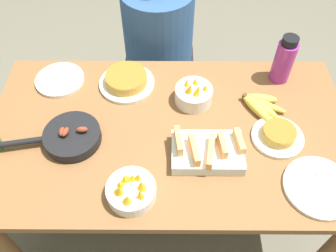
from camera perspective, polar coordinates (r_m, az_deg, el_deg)
name	(u,v)px	position (r m, az deg, el deg)	size (l,w,h in m)	color
ground_plane	(168,205)	(2.09, 0.00, -12.58)	(14.00, 14.00, 0.00)	#666051
dining_table	(168,144)	(1.56, 0.00, -2.87)	(1.53, 0.86, 0.71)	brown
banana_bunch	(258,105)	(1.60, 14.28, 3.36)	(0.20, 0.17, 0.04)	gold
melon_tray	(206,151)	(1.39, 6.07, -4.02)	(0.28, 0.19, 0.10)	silver
skillet	(70,137)	(1.48, -15.50, -1.67)	(0.39, 0.23, 0.08)	black
frittata_plate_center	(125,80)	(1.65, -6.85, 7.29)	(0.25, 0.25, 0.06)	silver
frittata_plate_side	(277,135)	(1.51, 17.08, -1.42)	(0.21, 0.21, 0.06)	silver
empty_plate_near_front	(318,187)	(1.44, 22.87, -9.03)	(0.26, 0.26, 0.02)	silver
empty_plate_far_left	(59,80)	(1.75, -17.12, 7.11)	(0.22, 0.22, 0.02)	silver
fruit_bowl_mango	(130,191)	(1.30, -6.16, -10.26)	(0.18, 0.18, 0.11)	silver
fruit_bowl_citrus	(192,94)	(1.56, 3.95, 5.11)	(0.16, 0.16, 0.13)	silver
water_bottle	(283,60)	(1.69, 17.94, 10.03)	(0.09, 0.09, 0.23)	#992D89
person_figure	(158,61)	(2.14, -1.58, 10.32)	(0.42, 0.42, 1.16)	black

